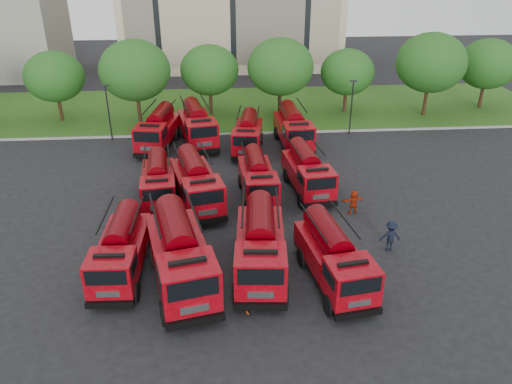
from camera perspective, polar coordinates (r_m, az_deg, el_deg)
ground at (r=31.10m, az=-3.47°, el=-4.87°), size 140.00×140.00×0.00m
lawn at (r=54.95m, az=-4.06°, el=9.51°), size 70.00×16.00×0.12m
curb at (r=47.27m, az=-3.94°, el=6.63°), size 70.00×0.30×0.14m
tree_1 at (r=53.29m, az=-22.05°, el=12.13°), size 5.71×5.71×6.98m
tree_2 at (r=49.86m, az=-13.68°, el=13.36°), size 6.72×6.72×8.22m
tree_3 at (r=51.82m, az=-5.34°, el=13.71°), size 5.88×5.88×7.19m
tree_4 at (r=50.61m, az=2.82°, el=14.09°), size 6.55×6.55×8.01m
tree_5 at (r=53.05m, az=10.40°, el=13.33°), size 5.46×5.46×6.68m
tree_6 at (r=53.99m, az=19.39°, el=13.77°), size 6.89×6.89×8.42m
tree_7 at (r=58.93m, az=24.98°, el=13.13°), size 6.05×6.05×7.39m
lamp_post_0 at (r=46.76m, az=-16.53°, el=9.01°), size 0.60×0.25×5.11m
lamp_post_1 at (r=47.29m, az=10.88°, el=9.83°), size 0.60×0.25×5.11m
fire_truck_0 at (r=27.78m, az=-15.19°, el=-6.36°), size 2.66×6.79×3.05m
fire_truck_1 at (r=26.22m, az=-8.65°, el=-7.08°), size 4.38×8.33×3.61m
fire_truck_2 at (r=26.86m, az=0.49°, el=-6.12°), size 3.18×7.62×3.39m
fire_truck_3 at (r=26.51m, az=8.87°, el=-7.33°), size 3.39×7.12×3.11m
fire_truck_4 at (r=35.04m, az=-11.09°, el=1.23°), size 2.86×6.65×2.94m
fire_truck_5 at (r=34.00m, az=-6.83°, el=1.08°), size 4.02×7.61×3.30m
fire_truck_6 at (r=34.88m, az=0.19°, el=1.65°), size 2.63×6.60×2.96m
fire_truck_7 at (r=35.94m, az=5.89°, el=2.40°), size 3.07×6.97×3.07m
fire_truck_8 at (r=44.54m, az=-11.13°, el=7.04°), size 3.54×7.42×3.25m
fire_truck_9 at (r=44.83m, az=-6.74°, el=7.60°), size 3.91×7.82×3.40m
fire_truck_10 at (r=43.03m, az=-0.95°, el=6.67°), size 3.09×6.82×3.00m
fire_truck_11 at (r=44.12m, az=4.27°, el=7.31°), size 2.90×7.32×3.29m
firefighter_0 at (r=25.20m, az=-0.68°, el=-13.50°), size 0.84×0.82×1.86m
firefighter_1 at (r=26.42m, az=1.09°, el=-11.30°), size 0.99×0.59×1.97m
firefighter_2 at (r=25.80m, az=12.62°, el=-13.17°), size 0.86×1.12×1.68m
firefighter_3 at (r=30.61m, az=14.89°, el=-6.40°), size 1.24×0.66×1.90m
firefighter_4 at (r=29.72m, az=-8.23°, el=-6.78°), size 0.92×0.98×1.68m
firefighter_5 at (r=34.04m, az=10.96°, el=-2.36°), size 1.64×0.91×1.68m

